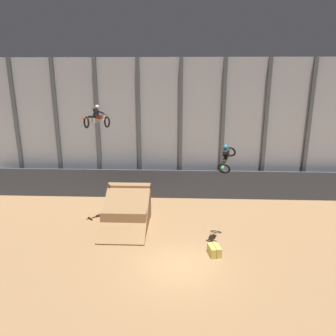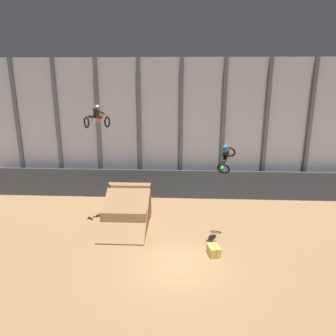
{
  "view_description": "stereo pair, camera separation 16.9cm",
  "coord_description": "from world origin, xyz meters",
  "views": [
    {
      "loc": [
        0.12,
        -15.35,
        9.85
      ],
      "look_at": [
        -0.77,
        5.17,
        3.96
      ],
      "focal_mm": 35.0,
      "sensor_mm": 36.0,
      "label": 1
    },
    {
      "loc": [
        0.29,
        -15.34,
        9.85
      ],
      "look_at": [
        -0.77,
        5.17,
        3.96
      ],
      "focal_mm": 35.0,
      "sensor_mm": 36.0,
      "label": 2
    }
  ],
  "objects": [
    {
      "name": "rider_bike_left_air",
      "position": [
        -5.22,
        4.9,
        7.2
      ],
      "size": [
        1.66,
        1.56,
        1.49
      ],
      "rotation": [
        -0.07,
        0.0,
        -0.86
      ],
      "color": "black"
    },
    {
      "name": "arena_back_wall",
      "position": [
        0.0,
        11.1,
        5.56
      ],
      "size": [
        32.0,
        0.4,
        11.13
      ],
      "color": "#A3A8B2",
      "rests_on": "ground_plane"
    },
    {
      "name": "rider_bike_right_air",
      "position": [
        2.6,
        2.39,
        5.43
      ],
      "size": [
        1.27,
        1.87,
        1.69
      ],
      "rotation": [
        0.51,
        0.0,
        -0.36
      ],
      "color": "black"
    },
    {
      "name": "lower_barrier",
      "position": [
        0.0,
        10.03,
        1.18
      ],
      "size": [
        31.36,
        0.2,
        2.37
      ],
      "color": "#383D47",
      "rests_on": "ground_plane"
    },
    {
      "name": "dirt_ramp",
      "position": [
        -3.54,
        5.03,
        0.89
      ],
      "size": [
        2.98,
        4.44,
        2.59
      ],
      "color": "#966F48",
      "rests_on": "ground_plane"
    },
    {
      "name": "ground_plane",
      "position": [
        0.0,
        0.0,
        0.0
      ],
      "size": [
        60.0,
        60.0,
        0.0
      ],
      "primitive_type": "plane",
      "color": "#9E754C"
    },
    {
      "name": "hay_bale_trackside",
      "position": [
        2.02,
        1.22,
        0.28
      ],
      "size": [
        0.77,
        1.01,
        0.57
      ],
      "rotation": [
        0.0,
        0.0,
        1.78
      ],
      "color": "#CCB751",
      "rests_on": "ground_plane"
    }
  ]
}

